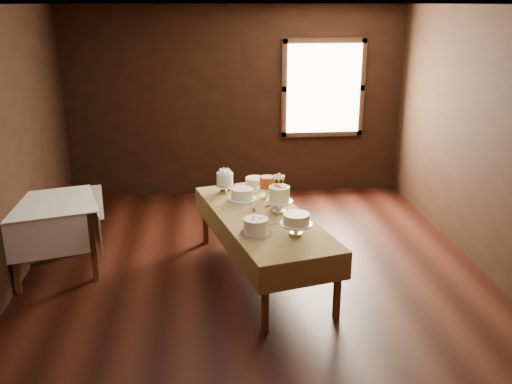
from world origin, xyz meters
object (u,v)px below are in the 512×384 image
(display_table, at_px, (262,220))
(cake_speckled, at_px, (255,183))
(cake_flowers, at_px, (279,201))
(cake_server_a, at_px, (273,224))
(flower_vase, at_px, (279,199))
(cake_lattice, at_px, (242,195))
(cake_server_d, at_px, (276,203))
(cake_cream, at_px, (296,225))
(cake_caramel, at_px, (267,188))
(cake_swirl, at_px, (256,226))
(side_table, at_px, (49,211))
(cake_meringue, at_px, (225,183))
(cake_server_c, at_px, (252,206))
(cake_server_b, at_px, (298,226))

(display_table, relative_size, cake_speckled, 8.13)
(cake_speckled, bearing_deg, cake_flowers, -77.81)
(cake_server_a, height_order, flower_vase, flower_vase)
(cake_lattice, xyz_separation_m, cake_server_d, (0.36, -0.18, -0.05))
(cake_cream, bearing_deg, cake_caramel, 97.72)
(cake_flowers, bearing_deg, cake_lattice, 129.28)
(cake_flowers, relative_size, cake_swirl, 0.87)
(side_table, xyz_separation_m, cake_caramel, (2.37, 0.21, 0.10))
(cake_meringue, distance_m, cake_server_c, 0.60)
(cake_caramel, height_order, cake_flowers, cake_flowers)
(cake_flowers, xyz_separation_m, cake_cream, (0.08, -0.62, -0.03))
(side_table, height_order, cake_speckled, cake_speckled)
(side_table, bearing_deg, cake_lattice, 4.72)
(cake_server_b, height_order, cake_server_d, same)
(cake_swirl, distance_m, cake_server_b, 0.46)
(display_table, bearing_deg, cake_server_c, 105.70)
(side_table, height_order, cake_flowers, cake_flowers)
(cake_speckled, height_order, cake_server_d, cake_speckled)
(display_table, height_order, cake_flowers, cake_flowers)
(cake_meringue, relative_size, cake_speckled, 0.85)
(side_table, bearing_deg, cake_swirl, -21.15)
(cake_server_a, xyz_separation_m, flower_vase, (0.14, 0.54, 0.07))
(cake_meringue, relative_size, cake_swirl, 0.74)
(cake_caramel, height_order, flower_vase, cake_caramel)
(side_table, height_order, flower_vase, flower_vase)
(side_table, height_order, cake_server_c, side_table)
(cake_server_c, bearing_deg, display_table, -167.00)
(display_table, bearing_deg, cake_cream, -63.48)
(side_table, xyz_separation_m, cake_server_c, (2.17, -0.07, -0.00))
(cake_flowers, height_order, cake_cream, cake_flowers)
(cake_speckled, relative_size, cake_server_d, 1.23)
(cake_server_a, height_order, cake_server_d, same)
(cake_flowers, xyz_separation_m, cake_server_c, (-0.27, 0.19, -0.12))
(cake_meringue, height_order, cake_caramel, cake_caramel)
(cake_swirl, xyz_separation_m, cake_cream, (0.38, -0.06, 0.03))
(cake_cream, distance_m, cake_server_b, 0.23)
(display_table, distance_m, cake_server_a, 0.28)
(side_table, relative_size, cake_speckled, 3.93)
(cake_speckled, height_order, cake_lattice, cake_speckled)
(cake_server_a, relative_size, cake_server_c, 1.00)
(side_table, distance_m, cake_server_d, 2.44)
(side_table, relative_size, cake_server_d, 4.85)
(cake_lattice, bearing_deg, flower_vase, -33.65)
(cake_cream, xyz_separation_m, cake_server_a, (-0.19, 0.26, -0.10))
(cake_caramel, distance_m, cake_flowers, 0.48)
(display_table, distance_m, cake_meringue, 0.89)
(cake_server_b, xyz_separation_m, cake_server_c, (-0.40, 0.61, 0.00))
(cake_flowers, height_order, cake_server_b, cake_flowers)
(cake_server_c, height_order, cake_server_d, same)
(display_table, bearing_deg, cake_lattice, 107.87)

